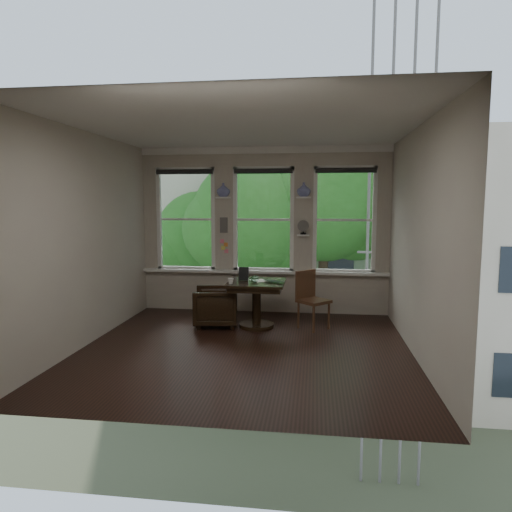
# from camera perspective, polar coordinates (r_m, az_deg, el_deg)

# --- Properties ---
(ground) EXTENTS (4.50, 4.50, 0.00)m
(ground) POSITION_cam_1_polar(r_m,az_deg,el_deg) (6.43, -1.37, -11.51)
(ground) COLOR black
(ground) RESTS_ON ground
(ceiling) EXTENTS (4.50, 4.50, 0.00)m
(ceiling) POSITION_cam_1_polar(r_m,az_deg,el_deg) (6.19, -1.45, 15.91)
(ceiling) COLOR silver
(ceiling) RESTS_ON ground
(wall_back) EXTENTS (4.50, 0.00, 4.50)m
(wall_back) POSITION_cam_1_polar(r_m,az_deg,el_deg) (8.35, 0.96, 3.20)
(wall_back) COLOR beige
(wall_back) RESTS_ON ground
(wall_front) EXTENTS (4.50, 0.00, 4.50)m
(wall_front) POSITION_cam_1_polar(r_m,az_deg,el_deg) (3.93, -6.44, -0.75)
(wall_front) COLOR beige
(wall_front) RESTS_ON ground
(wall_left) EXTENTS (0.00, 4.50, 4.50)m
(wall_left) POSITION_cam_1_polar(r_m,az_deg,el_deg) (6.85, -20.37, 2.02)
(wall_left) COLOR beige
(wall_left) RESTS_ON ground
(wall_right) EXTENTS (0.00, 4.50, 4.50)m
(wall_right) POSITION_cam_1_polar(r_m,az_deg,el_deg) (6.20, 19.62, 1.60)
(wall_right) COLOR beige
(wall_right) RESTS_ON ground
(window_left) EXTENTS (1.10, 0.12, 1.90)m
(window_left) POSITION_cam_1_polar(r_m,az_deg,el_deg) (8.63, -8.68, 4.56)
(window_left) COLOR white
(window_left) RESTS_ON ground
(window_center) EXTENTS (1.10, 0.12, 1.90)m
(window_center) POSITION_cam_1_polar(r_m,az_deg,el_deg) (8.35, 0.96, 4.57)
(window_center) COLOR white
(window_center) RESTS_ON ground
(window_right) EXTENTS (1.10, 0.12, 1.90)m
(window_right) POSITION_cam_1_polar(r_m,az_deg,el_deg) (8.31, 10.98, 4.44)
(window_right) COLOR white
(window_right) RESTS_ON ground
(shelf_left) EXTENTS (0.26, 0.16, 0.03)m
(shelf_left) POSITION_cam_1_polar(r_m,az_deg,el_deg) (8.35, -4.10, 7.30)
(shelf_left) COLOR white
(shelf_left) RESTS_ON ground
(shelf_right) EXTENTS (0.26, 0.16, 0.03)m
(shelf_right) POSITION_cam_1_polar(r_m,az_deg,el_deg) (8.19, 5.98, 7.29)
(shelf_right) COLOR white
(shelf_right) RESTS_ON ground
(intercom) EXTENTS (0.14, 0.06, 0.28)m
(intercom) POSITION_cam_1_polar(r_m,az_deg,el_deg) (8.39, -4.03, 3.88)
(intercom) COLOR #59544F
(intercom) RESTS_ON ground
(sticky_notes) EXTENTS (0.16, 0.01, 0.24)m
(sticky_notes) POSITION_cam_1_polar(r_m,az_deg,el_deg) (8.42, -4.00, 1.50)
(sticky_notes) COLOR pink
(sticky_notes) RESTS_ON ground
(desk_fan) EXTENTS (0.20, 0.20, 0.24)m
(desk_fan) POSITION_cam_1_polar(r_m,az_deg,el_deg) (8.18, 5.93, 3.30)
(desk_fan) COLOR #59544F
(desk_fan) RESTS_ON ground
(vase_left) EXTENTS (0.24, 0.24, 0.25)m
(vase_left) POSITION_cam_1_polar(r_m,az_deg,el_deg) (8.36, -4.10, 8.25)
(vase_left) COLOR silver
(vase_left) RESTS_ON shelf_left
(vase_right) EXTENTS (0.24, 0.24, 0.25)m
(vase_right) POSITION_cam_1_polar(r_m,az_deg,el_deg) (8.19, 5.99, 8.26)
(vase_right) COLOR silver
(vase_right) RESTS_ON shelf_right
(table) EXTENTS (0.90, 0.90, 0.75)m
(table) POSITION_cam_1_polar(r_m,az_deg,el_deg) (7.40, 0.07, -6.07)
(table) COLOR black
(table) RESTS_ON ground
(armchair_left) EXTENTS (0.80, 0.78, 0.64)m
(armchair_left) POSITION_cam_1_polar(r_m,az_deg,el_deg) (7.52, -5.10, -6.31)
(armchair_left) COLOR black
(armchair_left) RESTS_ON ground
(cushion_red) EXTENTS (0.45, 0.45, 0.06)m
(cushion_red) POSITION_cam_1_polar(r_m,az_deg,el_deg) (7.49, -5.11, -5.34)
(cushion_red) COLOR maroon
(cushion_red) RESTS_ON armchair_left
(side_chair_right) EXTENTS (0.59, 0.59, 0.92)m
(side_chair_right) POSITION_cam_1_polar(r_m,az_deg,el_deg) (7.34, 7.24, -5.54)
(side_chair_right) COLOR #402B17
(side_chair_right) RESTS_ON ground
(laptop) EXTENTS (0.43, 0.39, 0.03)m
(laptop) POSITION_cam_1_polar(r_m,az_deg,el_deg) (7.19, 2.02, -3.28)
(laptop) COLOR black
(laptop) RESTS_ON table
(mug) EXTENTS (0.10, 0.10, 0.09)m
(mug) POSITION_cam_1_polar(r_m,az_deg,el_deg) (7.11, -3.18, -3.16)
(mug) COLOR white
(mug) RESTS_ON table
(drinking_glass) EXTENTS (0.15, 0.15, 0.10)m
(drinking_glass) POSITION_cam_1_polar(r_m,az_deg,el_deg) (7.21, -0.17, -2.95)
(drinking_glass) COLOR white
(drinking_glass) RESTS_ON table
(tablet) EXTENTS (0.16, 0.08, 0.22)m
(tablet) POSITION_cam_1_polar(r_m,az_deg,el_deg) (7.39, -1.55, -2.25)
(tablet) COLOR black
(tablet) RESTS_ON table
(papers) EXTENTS (0.33, 0.37, 0.00)m
(papers) POSITION_cam_1_polar(r_m,az_deg,el_deg) (7.40, 0.34, -3.09)
(papers) COLOR silver
(papers) RESTS_ON table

